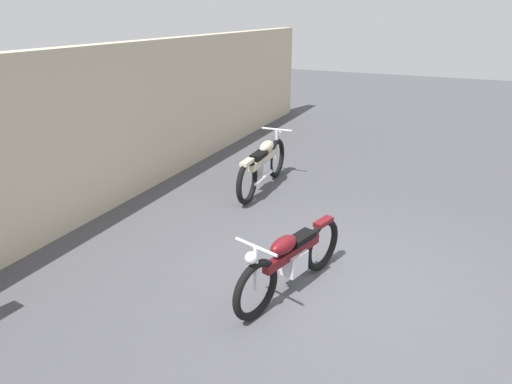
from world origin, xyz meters
TOP-DOWN VIEW (x-y plane):
  - ground_plane at (0.00, 0.00)m, footprint 40.00×40.00m
  - building_wall at (0.00, 4.35)m, footprint 18.00×0.30m
  - motorcycle_cream at (2.52, 2.27)m, footprint 2.21×0.62m
  - motorcycle_maroon at (-0.32, 0.65)m, footprint 1.92×0.76m

SIDE VIEW (x-z plane):
  - ground_plane at x=0.00m, z-range 0.00..0.00m
  - motorcycle_maroon at x=-0.32m, z-range -0.02..0.87m
  - motorcycle_cream at x=2.52m, z-range -0.02..0.97m
  - building_wall at x=0.00m, z-range 0.00..2.62m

